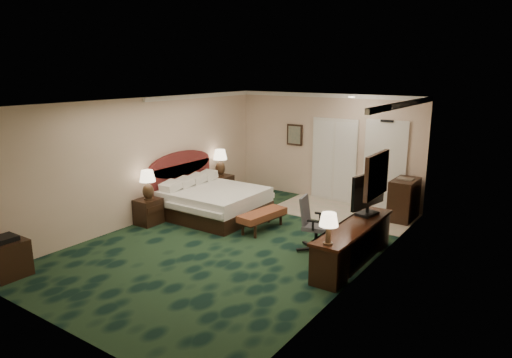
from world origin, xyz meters
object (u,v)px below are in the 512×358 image
Objects in this scene: nightstand_near at (148,211)px; minibar at (404,200)px; desk_chair at (316,224)px; lamp_near at (148,185)px; nightstand_far at (221,187)px; bed_bench at (262,221)px; side_table at (7,259)px; tv at (368,194)px; desk at (353,244)px; bed at (215,203)px; lamp_far at (220,163)px.

nightstand_near is 5.64m from minibar.
desk_chair reaches higher than nightstand_near.
desk_chair is at bearing 10.98° from lamp_near.
bed_bench is at bearing -32.17° from nightstand_far.
side_table is 5.25m from desk_chair.
side_table is at bearing -125.08° from tv.
tv reaches higher than desk.
nightstand_near is at bearing 91.23° from side_table.
desk_chair is (-0.78, 0.14, 0.16)m from desk.
nightstand_far is 0.99× the size of side_table.
bed is at bearing 79.58° from side_table.
lamp_near reaches higher than nightstand_near.
tv is 1.10× the size of minibar.
tv reaches higher than minibar.
lamp_near is at bearing -154.05° from tv.
lamp_near is 4.59m from tv.
desk_chair is at bearing -26.09° from lamp_far.
minibar reaches higher than bed.
lamp_far reaches higher than desk_chair.
desk is 2.63× the size of minibar.
lamp_near is at bearing -88.65° from lamp_far.
side_table reaches higher than nightstand_near.
bed is 3.59× the size of nightstand_near.
tv is (-0.02, 0.65, 0.74)m from desk.
lamp_near is at bearing -89.54° from nightstand_far.
desk is at bearing -5.58° from bed_bench.
lamp_near is 1.06× the size of side_table.
lamp_far is at bearing 90.92° from side_table.
lamp_far reaches higher than lamp_near.
nightstand_far is at bearing 123.62° from bed.
nightstand_far is 0.25× the size of desk.
side_table is 6.19m from tv.
desk is at bearing 7.30° from lamp_near.
minibar is (4.43, 3.44, -0.42)m from lamp_near.
nightstand_near is at bearing 172.68° from lamp_near.
nightstand_far is 0.93× the size of lamp_near.
side_table is 0.25× the size of desk.
side_table is 0.66× the size of minibar.
desk_chair is at bearing -105.80° from minibar.
lamp_near is 2.56m from bed_bench.
bed_bench is at bearing 153.66° from desk_chair.
desk is at bearing 7.18° from nightstand_near.
tv is 2.31m from minibar.
nightstand_near is 3.08m from side_table.
desk is 0.99m from tv.
desk is at bearing -10.31° from bed.
bed is 3.32× the size of side_table.
tv is at bearing 22.24° from desk_chair.
bed_bench is at bearing -133.35° from minibar.
nightstand_near is 2.50m from bed_bench.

